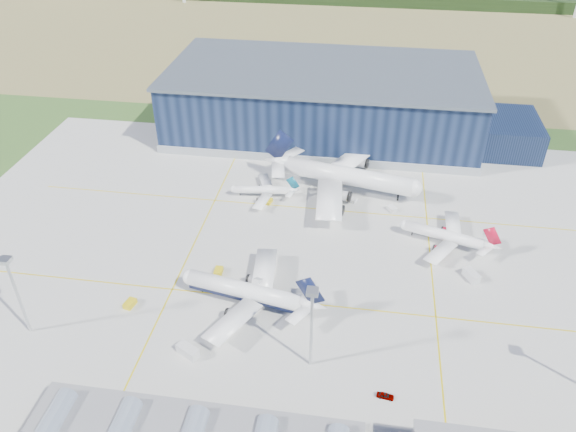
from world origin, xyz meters
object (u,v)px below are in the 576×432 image
object	(u,v)px
gse_tug_c	(268,201)
airliner_regional	(262,186)
gse_cart_a	(354,200)
gse_cart_b	(392,209)
gse_van_b	(471,275)
gse_van_a	(188,351)
airliner_red	(445,230)
hangar	(329,104)
gse_tug_b	(219,271)
gse_tug_a	(130,304)
airliner_navy	(245,284)
car_a	(385,396)
airstair	(259,286)
light_mast_west	(14,284)
light_mast_center	(312,316)
airliner_widebody	(348,168)

from	to	relation	value
gse_tug_c	airliner_regional	bearing A→B (deg)	142.39
gse_cart_a	gse_cart_b	bearing A→B (deg)	7.19
gse_cart_a	gse_van_b	size ratio (longest dim) A/B	0.50
gse_van_a	gse_cart_b	world-z (taller)	gse_van_a
airliner_red	gse_van_a	size ratio (longest dim) A/B	5.31
hangar	gse_cart_a	xyz separation A→B (m)	(13.46, -53.59, -11.04)
gse_tug_b	gse_tug_c	world-z (taller)	gse_tug_b
airliner_red	gse_tug_a	size ratio (longest dim) A/B	8.43
airliner_navy	car_a	distance (m)	44.68
gse_tug_a	airstair	distance (m)	34.06
gse_van_b	airliner_regional	bearing A→B (deg)	124.07
airliner_regional	hangar	bearing A→B (deg)	-113.39
gse_van_a	gse_tug_c	bearing A→B (deg)	23.26
airliner_regional	gse_tug_a	distance (m)	62.66
airliner_navy	airstair	bearing A→B (deg)	-106.63
gse_tug_a	gse_tug_c	distance (m)	60.25
light_mast_west	car_a	distance (m)	88.88
gse_tug_b	gse_cart_b	bearing A→B (deg)	37.36
light_mast_center	gse_cart_a	bearing A→B (deg)	84.97
airliner_navy	light_mast_center	bearing A→B (deg)	147.65
airliner_red	gse_van_a	bearing A→B (deg)	57.71
car_a	gse_tug_c	bearing A→B (deg)	35.57
gse_cart_a	car_a	distance (m)	78.95
light_mast_west	gse_van_b	distance (m)	117.33
airliner_red	airliner_regional	size ratio (longest dim) A/B	1.26
car_a	airliner_regional	bearing A→B (deg)	36.05
airstair	light_mast_center	bearing A→B (deg)	-37.46
light_mast_center	airliner_widebody	size ratio (longest dim) A/B	0.41
gse_van_b	gse_tug_c	xyz separation A→B (m)	(-62.39, 29.42, -0.54)
airliner_widebody	gse_van_b	xyz separation A→B (m)	(37.04, -41.02, -8.02)
light_mast_west	gse_tug_a	world-z (taller)	light_mast_west
gse_cart_a	car_a	world-z (taller)	car_a
gse_tug_c	gse_van_a	bearing A→B (deg)	-80.48
gse_cart_b	airliner_navy	bearing A→B (deg)	-164.94
airliner_widebody	airstair	distance (m)	58.66
hangar	gse_van_a	world-z (taller)	hangar
light_mast_center	airstair	xyz separation A→B (m)	(-16.58, 23.12, -13.87)
hangar	gse_van_a	xyz separation A→B (m)	(-21.75, -126.30, -10.38)
light_mast_west	airstair	bearing A→B (deg)	23.41
gse_tug_b	car_a	size ratio (longest dim) A/B	0.85
airliner_widebody	car_a	world-z (taller)	airliner_widebody
hangar	gse_tug_a	size ratio (longest dim) A/B	40.51
light_mast_west	gse_van_b	xyz separation A→B (m)	(110.53, 36.69, -14.22)
light_mast_center	gse_van_b	distance (m)	56.49
gse_tug_b	gse_cart_b	xyz separation A→B (m)	(48.14, 39.18, 0.02)
car_a	gse_van_b	bearing A→B (deg)	-20.63
light_mast_west	gse_van_a	distance (m)	43.47
gse_cart_a	gse_cart_b	xyz separation A→B (m)	(12.61, -3.48, 0.15)
airliner_regional	gse_cart_a	bearing A→B (deg)	176.66
gse_van_b	light_mast_center	bearing A→B (deg)	-166.76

